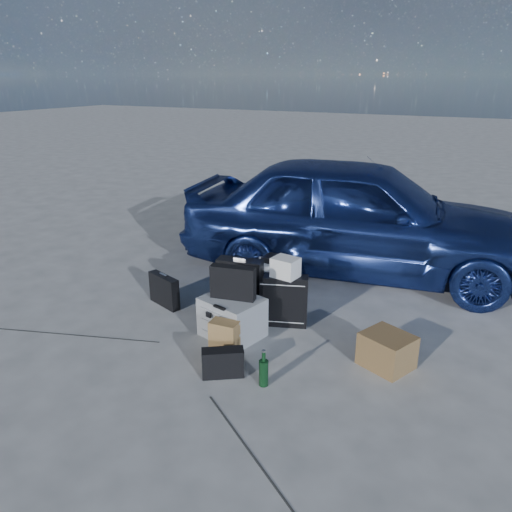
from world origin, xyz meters
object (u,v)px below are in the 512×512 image
at_px(pelican_case, 232,317).
at_px(duffel_bag, 274,280).
at_px(suitcase_right, 285,301).
at_px(green_bottle, 264,369).
at_px(cardboard_box, 387,351).
at_px(car, 358,216).
at_px(briefcase, 164,290).
at_px(suitcase_left, 240,287).

xyz_separation_m(pelican_case, duffel_bag, (-0.09, 1.15, -0.05)).
bearing_deg(suitcase_right, green_bottle, -94.48).
xyz_separation_m(duffel_bag, cardboard_box, (1.58, -1.01, 0.00)).
relative_size(car, duffel_bag, 7.32).
height_order(briefcase, cardboard_box, briefcase).
height_order(car, pelican_case, car).
xyz_separation_m(suitcase_right, cardboard_box, (1.12, -0.31, -0.12)).
bearing_deg(briefcase, suitcase_left, 32.61).
relative_size(car, briefcase, 9.73).
xyz_separation_m(cardboard_box, green_bottle, (-0.84, -0.76, 0.01)).
distance_m(suitcase_left, suitcase_right, 0.53).
xyz_separation_m(suitcase_left, green_bottle, (0.82, -1.08, -0.15)).
height_order(car, cardboard_box, car).
xyz_separation_m(pelican_case, cardboard_box, (1.49, 0.14, -0.05)).
height_order(duffel_bag, green_bottle, green_bottle).
xyz_separation_m(car, cardboard_box, (0.92, -2.11, -0.60)).
relative_size(suitcase_left, green_bottle, 1.97).
bearing_deg(pelican_case, car, 89.63).
bearing_deg(duffel_bag, suitcase_left, -90.07).
bearing_deg(cardboard_box, suitcase_right, 164.68).
distance_m(car, cardboard_box, 2.38).
height_order(pelican_case, green_bottle, pelican_case).
xyz_separation_m(briefcase, suitcase_left, (0.86, 0.20, 0.14)).
height_order(briefcase, suitcase_left, suitcase_left).
height_order(suitcase_left, cardboard_box, suitcase_left).
bearing_deg(suitcase_left, green_bottle, -62.92).
bearing_deg(car, pelican_case, 156.64).
bearing_deg(cardboard_box, duffel_bag, 147.47).
xyz_separation_m(pelican_case, briefcase, (-1.02, 0.25, -0.02)).
bearing_deg(cardboard_box, car, 113.64).
relative_size(briefcase, suitcase_right, 0.84).
bearing_deg(car, green_bottle, 172.54).
bearing_deg(suitcase_right, car, 64.40).
relative_size(car, pelican_case, 8.05).
distance_m(suitcase_left, green_bottle, 1.36).
bearing_deg(duffel_bag, green_bottle, -61.40).
relative_size(car, suitcase_left, 7.08).
height_order(pelican_case, duffel_bag, pelican_case).
distance_m(suitcase_left, duffel_bag, 0.72).
bearing_deg(duffel_bag, cardboard_box, -26.76).
relative_size(car, cardboard_box, 10.83).
xyz_separation_m(suitcase_left, suitcase_right, (0.53, -0.01, -0.04)).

